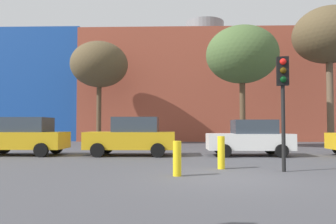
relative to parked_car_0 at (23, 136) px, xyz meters
name	(u,v)px	position (x,y,z in m)	size (l,w,h in m)	color
ground_plane	(228,178)	(8.90, -6.60, -0.91)	(200.00, 200.00, 0.00)	#47474C
building_backdrop	(205,89)	(10.40, 18.87, 4.39)	(42.70, 10.58, 12.41)	#9E4733
parked_car_0	(23,136)	(0.00, 0.00, 0.00)	(4.23, 2.07, 1.83)	gold
parked_car_1	(132,136)	(5.31, 0.00, 0.00)	(4.25, 2.08, 1.84)	gold
parked_car_2	(250,138)	(10.95, 0.00, -0.06)	(3.95, 1.94, 1.71)	white
traffic_light_island	(283,87)	(10.81, -5.38, 1.74)	(0.40, 0.39, 3.60)	black
bare_tree_0	(329,36)	(18.52, 8.24, 7.06)	(5.13, 5.13, 10.08)	brown
bare_tree_1	(99,65)	(1.22, 10.23, 5.40)	(4.58, 4.58, 8.18)	brown
bare_tree_2	(242,55)	(11.73, 5.75, 5.15)	(4.71, 4.71, 7.97)	brown
bollard_yellow_0	(221,152)	(8.95, -4.76, -0.37)	(0.24, 0.24, 1.08)	yellow
bollard_yellow_1	(177,158)	(7.49, -6.35, -0.41)	(0.24, 0.24, 0.99)	yellow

